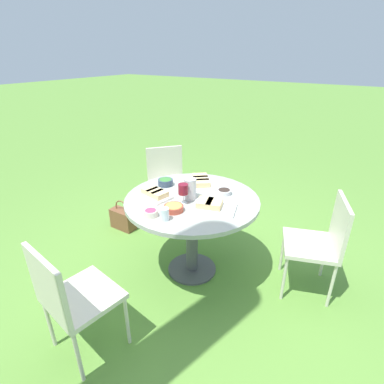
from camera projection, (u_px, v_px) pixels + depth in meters
name	position (u px, v px, depth m)	size (l,w,h in m)	color
ground_plane	(192.00, 269.00, 2.93)	(40.00, 40.00, 0.00)	#5B8C38
dining_table	(192.00, 210.00, 2.65)	(1.17, 1.17, 0.77)	#4C4C51
chair_near_left	(167.00, 178.00, 3.65)	(0.61, 0.61, 0.89)	beige
chair_near_right	(70.00, 295.00, 1.90)	(0.50, 0.48, 0.89)	beige
chair_far_back	(321.00, 239.00, 2.47)	(0.54, 0.56, 0.89)	beige
water_pitcher	(190.00, 189.00, 2.55)	(0.11, 0.10, 0.18)	silver
wine_glass	(183.00, 190.00, 2.46)	(0.08, 0.08, 0.17)	silver
platter_bread_main	(212.00, 206.00, 2.41)	(0.40, 0.32, 0.07)	white
platter_charcuterie	(201.00, 181.00, 2.85)	(0.38, 0.39, 0.07)	white
platter_sandwich_side	(155.00, 194.00, 2.61)	(0.32, 0.24, 0.07)	white
bowl_fries	(174.00, 208.00, 2.38)	(0.16, 0.16, 0.05)	#B74733
bowl_salad	(165.00, 182.00, 2.84)	(0.14, 0.14, 0.06)	#334256
bowl_olives	(224.00, 192.00, 2.67)	(0.13, 0.13, 0.04)	silver
bowl_dip_red	(151.00, 213.00, 2.30)	(0.11, 0.11, 0.05)	beige
cup_water_near	(164.00, 214.00, 2.24)	(0.07, 0.07, 0.10)	silver
handbag	(123.00, 219.00, 3.56)	(0.30, 0.14, 0.37)	brown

